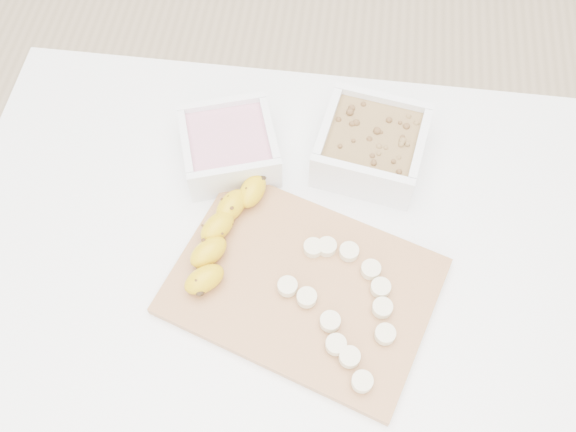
# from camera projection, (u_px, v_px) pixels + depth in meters

# --- Properties ---
(ground) EXTENTS (3.50, 3.50, 0.00)m
(ground) POSITION_uv_depth(u_px,v_px,m) (287.00, 387.00, 1.59)
(ground) COLOR #C6AD89
(ground) RESTS_ON ground
(table) EXTENTS (1.00, 0.70, 0.75)m
(table) POSITION_uv_depth(u_px,v_px,m) (286.00, 280.00, 1.02)
(table) COLOR white
(table) RESTS_ON ground
(bowl_yogurt) EXTENTS (0.18, 0.18, 0.07)m
(bowl_yogurt) POSITION_uv_depth(u_px,v_px,m) (229.00, 146.00, 0.99)
(bowl_yogurt) COLOR white
(bowl_yogurt) RESTS_ON table
(bowl_granola) EXTENTS (0.18, 0.18, 0.07)m
(bowl_granola) POSITION_uv_depth(u_px,v_px,m) (371.00, 145.00, 0.99)
(bowl_granola) COLOR white
(bowl_granola) RESTS_ON table
(cutting_board) EXTENTS (0.42, 0.35, 0.01)m
(cutting_board) POSITION_uv_depth(u_px,v_px,m) (303.00, 286.00, 0.90)
(cutting_board) COLOR #B47D4C
(cutting_board) RESTS_ON table
(banana) EXTENTS (0.14, 0.21, 0.04)m
(banana) POSITION_uv_depth(u_px,v_px,m) (223.00, 234.00, 0.92)
(banana) COLOR gold
(banana) RESTS_ON cutting_board
(banana_slices) EXTENTS (0.17, 0.22, 0.02)m
(banana_slices) POSITION_uv_depth(u_px,v_px,m) (344.00, 301.00, 0.87)
(banana_slices) COLOR beige
(banana_slices) RESTS_ON cutting_board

